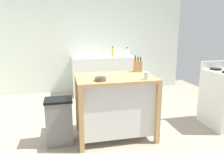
{
  "coord_description": "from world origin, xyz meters",
  "views": [
    {
      "loc": [
        -0.57,
        -2.84,
        1.5
      ],
      "look_at": [
        0.12,
        0.15,
        0.84
      ],
      "focal_mm": 34.16,
      "sensor_mm": 36.0,
      "label": 1
    }
  ],
  "objects_px": {
    "trash_bin": "(59,121)",
    "bottle_spray_cleaner": "(127,52)",
    "drinking_cup": "(146,76)",
    "bottle_dish_soap": "(113,52)",
    "sink_faucet": "(102,52)",
    "knife_block": "(138,66)",
    "bowl_ceramic_wide": "(101,79)",
    "kitchen_island": "(115,103)"
  },
  "relations": [
    {
      "from": "trash_bin",
      "to": "bottle_spray_cleaner",
      "type": "height_order",
      "value": "bottle_spray_cleaner"
    },
    {
      "from": "drinking_cup",
      "to": "bottle_dish_soap",
      "type": "distance_m",
      "value": 2.43
    },
    {
      "from": "trash_bin",
      "to": "sink_faucet",
      "type": "bearing_deg",
      "value": 66.6
    },
    {
      "from": "knife_block",
      "to": "sink_faucet",
      "type": "height_order",
      "value": "knife_block"
    },
    {
      "from": "knife_block",
      "to": "bowl_ceramic_wide",
      "type": "relative_size",
      "value": 1.7
    },
    {
      "from": "bowl_ceramic_wide",
      "to": "knife_block",
      "type": "bearing_deg",
      "value": 35.76
    },
    {
      "from": "knife_block",
      "to": "bowl_ceramic_wide",
      "type": "height_order",
      "value": "knife_block"
    },
    {
      "from": "knife_block",
      "to": "sink_faucet",
      "type": "distance_m",
      "value": 2.09
    },
    {
      "from": "bowl_ceramic_wide",
      "to": "kitchen_island",
      "type": "bearing_deg",
      "value": 41.79
    },
    {
      "from": "bottle_spray_cleaner",
      "to": "knife_block",
      "type": "bearing_deg",
      "value": -102.36
    },
    {
      "from": "drinking_cup",
      "to": "bottle_dish_soap",
      "type": "relative_size",
      "value": 0.41
    },
    {
      "from": "kitchen_island",
      "to": "trash_bin",
      "type": "bearing_deg",
      "value": -177.38
    },
    {
      "from": "knife_block",
      "to": "bowl_ceramic_wide",
      "type": "distance_m",
      "value": 0.82
    },
    {
      "from": "sink_faucet",
      "to": "bottle_spray_cleaner",
      "type": "distance_m",
      "value": 0.61
    },
    {
      "from": "drinking_cup",
      "to": "bottle_spray_cleaner",
      "type": "bearing_deg",
      "value": 78.62
    },
    {
      "from": "bowl_ceramic_wide",
      "to": "sink_faucet",
      "type": "distance_m",
      "value": 2.6
    },
    {
      "from": "trash_bin",
      "to": "kitchen_island",
      "type": "bearing_deg",
      "value": 2.62
    },
    {
      "from": "drinking_cup",
      "to": "trash_bin",
      "type": "distance_m",
      "value": 1.31
    },
    {
      "from": "kitchen_island",
      "to": "bottle_dish_soap",
      "type": "xyz_separation_m",
      "value": [
        0.47,
        2.15,
        0.51
      ]
    },
    {
      "from": "kitchen_island",
      "to": "sink_faucet",
      "type": "relative_size",
      "value": 4.89
    },
    {
      "from": "trash_bin",
      "to": "sink_faucet",
      "type": "height_order",
      "value": "sink_faucet"
    },
    {
      "from": "drinking_cup",
      "to": "trash_bin",
      "type": "bearing_deg",
      "value": 168.22
    },
    {
      "from": "bowl_ceramic_wide",
      "to": "trash_bin",
      "type": "height_order",
      "value": "bowl_ceramic_wide"
    },
    {
      "from": "sink_faucet",
      "to": "bottle_dish_soap",
      "type": "xyz_separation_m",
      "value": [
        0.22,
        -0.19,
        0.0
      ]
    },
    {
      "from": "bowl_ceramic_wide",
      "to": "drinking_cup",
      "type": "relative_size",
      "value": 1.48
    },
    {
      "from": "bottle_spray_cleaner",
      "to": "bottle_dish_soap",
      "type": "height_order",
      "value": "bottle_dish_soap"
    },
    {
      "from": "knife_block",
      "to": "bottle_spray_cleaner",
      "type": "bearing_deg",
      "value": 77.64
    },
    {
      "from": "bowl_ceramic_wide",
      "to": "drinking_cup",
      "type": "distance_m",
      "value": 0.59
    },
    {
      "from": "sink_faucet",
      "to": "bottle_spray_cleaner",
      "type": "relative_size",
      "value": 1.03
    },
    {
      "from": "knife_block",
      "to": "bottle_spray_cleaner",
      "type": "distance_m",
      "value": 2.01
    },
    {
      "from": "bottle_spray_cleaner",
      "to": "trash_bin",
      "type": "bearing_deg",
      "value": -125.77
    },
    {
      "from": "bottle_spray_cleaner",
      "to": "kitchen_island",
      "type": "bearing_deg",
      "value": -110.9
    },
    {
      "from": "sink_faucet",
      "to": "kitchen_island",
      "type": "bearing_deg",
      "value": -96.09
    },
    {
      "from": "sink_faucet",
      "to": "bottle_dish_soap",
      "type": "distance_m",
      "value": 0.29
    },
    {
      "from": "sink_faucet",
      "to": "bottle_dish_soap",
      "type": "bearing_deg",
      "value": -40.72
    },
    {
      "from": "bottle_dish_soap",
      "to": "trash_bin",
      "type": "bearing_deg",
      "value": -119.62
    },
    {
      "from": "bottle_spray_cleaner",
      "to": "bottle_dish_soap",
      "type": "xyz_separation_m",
      "value": [
        -0.38,
        -0.07,
        0.01
      ]
    },
    {
      "from": "kitchen_island",
      "to": "bottle_spray_cleaner",
      "type": "xyz_separation_m",
      "value": [
        0.85,
        2.22,
        0.5
      ]
    },
    {
      "from": "sink_faucet",
      "to": "bottle_spray_cleaner",
      "type": "height_order",
      "value": "sink_faucet"
    },
    {
      "from": "trash_bin",
      "to": "bottle_spray_cleaner",
      "type": "xyz_separation_m",
      "value": [
        1.63,
        2.26,
        0.68
      ]
    },
    {
      "from": "kitchen_island",
      "to": "sink_faucet",
      "type": "bearing_deg",
      "value": 83.91
    },
    {
      "from": "drinking_cup",
      "to": "trash_bin",
      "type": "xyz_separation_m",
      "value": [
        -1.12,
        0.23,
        -0.62
      ]
    }
  ]
}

